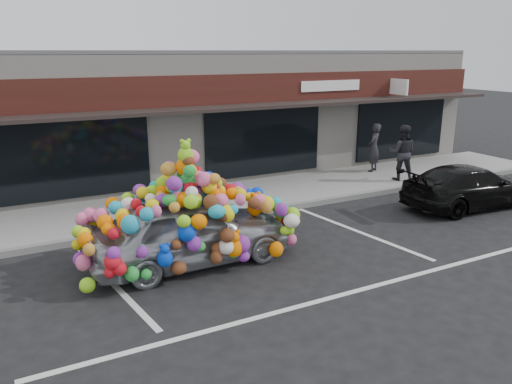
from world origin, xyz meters
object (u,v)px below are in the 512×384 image
toy_car (188,223)px  pedestrian_a (374,148)px  pedestrian_b (402,153)px  black_sedan (470,187)px

toy_car → pedestrian_a: (8.46, 4.22, 0.11)m
pedestrian_a → pedestrian_b: pedestrian_b is taller
toy_car → pedestrian_b: toy_car is taller
pedestrian_a → pedestrian_b: (0.01, -1.37, 0.06)m
black_sedan → pedestrian_b: bearing=1.9°
toy_car → pedestrian_b: bearing=-72.2°
black_sedan → pedestrian_a: size_ratio=2.43×
black_sedan → pedestrian_b: (0.08, 2.84, 0.47)m
toy_car → pedestrian_a: 9.46m
toy_car → pedestrian_b: 8.94m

